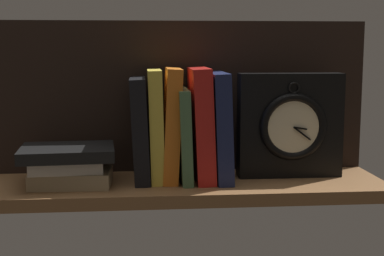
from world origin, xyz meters
TOP-DOWN VIEW (x-y plane):
  - ground_plane at (0.00, 0.00)cm, footprint 80.49×22.38cm
  - back_panel at (0.00, 10.59)cm, footprint 80.49×1.20cm
  - book_black_skeptic at (-8.81, 1.92)cm, footprint 3.93×13.55cm
  - book_yellow_seinlanguage at (-5.61, 1.92)cm, footprint 3.20×12.19cm
  - book_orange_pandolfini at (-2.47, 1.92)cm, footprint 4.03×12.70cm
  - book_green_romantic at (0.38, 1.92)cm, footprint 2.75×15.76cm
  - book_red_requiem at (3.57, 1.92)cm, footprint 4.63×15.30cm
  - book_navy_bierce at (7.28, 1.92)cm, footprint 4.02×16.13cm
  - framed_clock at (22.10, 2.21)cm, footprint 21.49×5.83cm
  - book_stack_side at (-22.74, -1.16)cm, footprint 18.78×14.70cm

SIDE VIEW (x-z plane):
  - ground_plane at x=0.00cm, z-range -2.50..0.00cm
  - book_stack_side at x=-22.74cm, z-range 0.36..8.00cm
  - book_green_romantic at x=0.38cm, z-range -0.03..18.54cm
  - book_black_skeptic at x=-8.81cm, z-range -0.05..20.76cm
  - framed_clock at x=22.10cm, z-range 0.01..21.50cm
  - book_navy_bierce at x=7.28cm, z-range -0.05..21.78cm
  - book_yellow_seinlanguage at x=-5.61cm, z-range -0.03..22.33cm
  - book_orange_pandolfini at x=-2.47cm, z-range -0.06..22.66cm
  - book_red_requiem at x=3.57cm, z-range -0.07..22.71cm
  - back_panel at x=0.00cm, z-range 0.00..32.31cm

